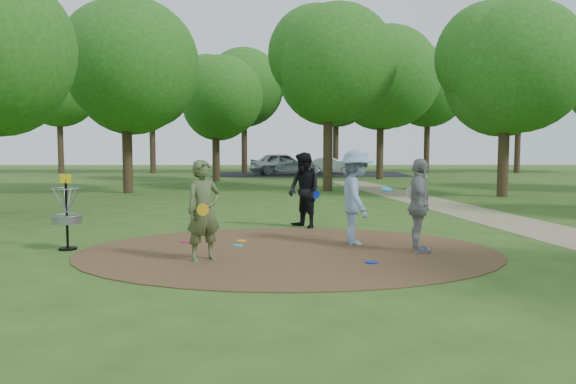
{
  "coord_description": "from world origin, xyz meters",
  "views": [
    {
      "loc": [
        -0.14,
        -11.04,
        2.12
      ],
      "look_at": [
        0.0,
        1.2,
        1.1
      ],
      "focal_mm": 35.0,
      "sensor_mm": 36.0,
      "label": 1
    }
  ],
  "objects": [
    {
      "name": "ground",
      "position": [
        0.0,
        0.0,
        0.0
      ],
      "size": [
        100.0,
        100.0,
        0.0
      ],
      "primitive_type": "plane",
      "color": "#2D5119",
      "rests_on": "ground"
    },
    {
      "name": "dirt_clearing",
      "position": [
        0.0,
        0.0,
        0.01
      ],
      "size": [
        8.4,
        8.4,
        0.02
      ],
      "primitive_type": "cylinder",
      "color": "#47301C",
      "rests_on": "ground"
    },
    {
      "name": "footpath",
      "position": [
        6.5,
        2.0,
        0.01
      ],
      "size": [
        7.55,
        39.89,
        0.01
      ],
      "primitive_type": "cube",
      "rotation": [
        0.0,
        0.0,
        0.14
      ],
      "color": "#8C7A5B",
      "rests_on": "ground"
    },
    {
      "name": "parking_lot",
      "position": [
        2.0,
        30.0,
        0.0
      ],
      "size": [
        14.0,
        8.0,
        0.01
      ],
      "primitive_type": "cube",
      "color": "black",
      "rests_on": "ground"
    },
    {
      "name": "player_observer_with_disc",
      "position": [
        -1.56,
        -0.86,
        0.93
      ],
      "size": [
        0.81,
        0.75,
        1.86
      ],
      "color": "#4E5B34",
      "rests_on": "ground"
    },
    {
      "name": "player_throwing_with_disc",
      "position": [
        1.45,
        0.87,
        1.02
      ],
      "size": [
        1.22,
        1.38,
        2.03
      ],
      "color": "#7C97BA",
      "rests_on": "ground"
    },
    {
      "name": "player_walking_with_disc",
      "position": [
        0.44,
        3.25,
        0.97
      ],
      "size": [
        1.14,
        1.2,
        1.94
      ],
      "color": "black",
      "rests_on": "ground"
    },
    {
      "name": "player_waiting_with_disc",
      "position": [
        2.56,
        -0.13,
        0.94
      ],
      "size": [
        0.63,
        1.16,
        1.87
      ],
      "color": "gray",
      "rests_on": "ground"
    },
    {
      "name": "disc_ground_cyan",
      "position": [
        -1.05,
        0.58,
        0.03
      ],
      "size": [
        0.22,
        0.22,
        0.02
      ],
      "primitive_type": "cylinder",
      "color": "#179CBF",
      "rests_on": "dirt_clearing"
    },
    {
      "name": "disc_ground_blue",
      "position": [
        1.47,
        -1.15,
        0.03
      ],
      "size": [
        0.22,
        0.22,
        0.02
      ],
      "primitive_type": "cylinder",
      "color": "#0B1FC1",
      "rests_on": "dirt_clearing"
    },
    {
      "name": "disc_ground_red",
      "position": [
        -2.24,
        1.06,
        0.03
      ],
      "size": [
        0.22,
        0.22,
        0.02
      ],
      "primitive_type": "cylinder",
      "color": "#BA1242",
      "rests_on": "dirt_clearing"
    },
    {
      "name": "car_left",
      "position": [
        -0.09,
        29.63,
        0.8
      ],
      "size": [
        4.99,
        3.02,
        1.59
      ],
      "primitive_type": "imported",
      "rotation": [
        0.0,
        0.0,
        1.83
      ],
      "color": "#B1B4B9",
      "rests_on": "ground"
    },
    {
      "name": "car_right",
      "position": [
        3.52,
        30.19,
        0.61
      ],
      "size": [
        3.89,
        1.87,
        1.23
      ],
      "primitive_type": "imported",
      "rotation": [
        0.0,
        0.0,
        1.41
      ],
      "color": "#B6B7BE",
      "rests_on": "ground"
    },
    {
      "name": "disc_ground_orange",
      "position": [
        -1.02,
        1.15,
        0.03
      ],
      "size": [
        0.22,
        0.22,
        0.02
      ],
      "primitive_type": "cylinder",
      "color": "orange",
      "rests_on": "dirt_clearing"
    },
    {
      "name": "disc_golf_basket",
      "position": [
        -4.5,
        0.3,
        0.87
      ],
      "size": [
        0.63,
        0.63,
        1.54
      ],
      "color": "black",
      "rests_on": "ground"
    },
    {
      "name": "tree_ring",
      "position": [
        1.63,
        9.02,
        5.18
      ],
      "size": [
        36.92,
        45.98,
        9.26
      ],
      "color": "#332316",
      "rests_on": "ground"
    }
  ]
}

